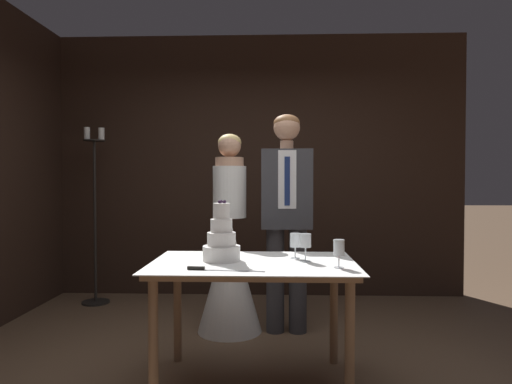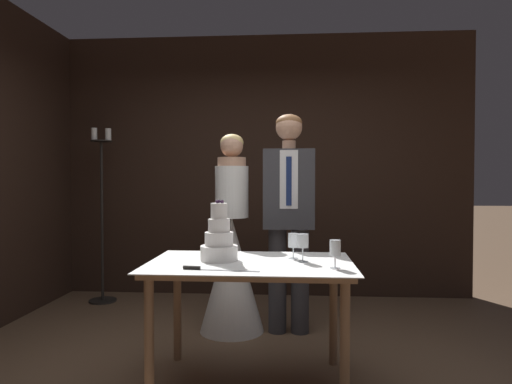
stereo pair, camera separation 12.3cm
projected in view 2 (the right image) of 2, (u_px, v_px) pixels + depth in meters
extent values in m
plane|color=brown|center=(239.00, 380.00, 2.91)|extent=(40.00, 40.00, 0.00)
cube|color=black|center=(261.00, 166.00, 5.09)|extent=(4.57, 0.12, 2.87)
cylinder|color=#8E6B4C|center=(149.00, 342.00, 2.58)|extent=(0.06, 0.06, 0.72)
cylinder|color=#8E6B4C|center=(345.00, 347.00, 2.50)|extent=(0.06, 0.06, 0.72)
cylinder|color=#8E6B4C|center=(177.00, 309.00, 3.23)|extent=(0.06, 0.06, 0.72)
cylinder|color=#8E6B4C|center=(333.00, 312.00, 3.15)|extent=(0.06, 0.06, 0.72)
cube|color=#8E6B4C|center=(250.00, 266.00, 2.86)|extent=(1.22, 0.77, 0.03)
cube|color=white|center=(250.00, 262.00, 2.86)|extent=(1.28, 0.83, 0.01)
cylinder|color=white|center=(219.00, 253.00, 2.91)|extent=(0.24, 0.24, 0.09)
cylinder|color=white|center=(219.00, 239.00, 2.90)|extent=(0.18, 0.18, 0.09)
cylinder|color=white|center=(219.00, 226.00, 2.90)|extent=(0.14, 0.14, 0.08)
cylinder|color=white|center=(219.00, 211.00, 2.90)|extent=(0.11, 0.11, 0.10)
sphere|color=#2D1933|center=(222.00, 202.00, 2.89)|extent=(0.02, 0.02, 0.02)
sphere|color=#2D1933|center=(219.00, 201.00, 2.91)|extent=(0.02, 0.02, 0.02)
sphere|color=#2D1933|center=(217.00, 202.00, 2.88)|extent=(0.02, 0.02, 0.02)
cube|color=silver|center=(230.00, 270.00, 2.58)|extent=(0.35, 0.06, 0.00)
cylinder|color=black|center=(192.00, 268.00, 2.62)|extent=(0.10, 0.03, 0.02)
cylinder|color=silver|center=(293.00, 258.00, 2.98)|extent=(0.06, 0.06, 0.00)
cylinder|color=silver|center=(293.00, 253.00, 2.97)|extent=(0.01, 0.01, 0.07)
cylinder|color=silver|center=(293.00, 240.00, 2.97)|extent=(0.07, 0.07, 0.09)
cylinder|color=silver|center=(335.00, 268.00, 2.65)|extent=(0.06, 0.06, 0.00)
cylinder|color=silver|center=(335.00, 262.00, 2.65)|extent=(0.01, 0.01, 0.07)
cylinder|color=silver|center=(335.00, 248.00, 2.64)|extent=(0.06, 0.06, 0.09)
cylinder|color=maroon|center=(335.00, 253.00, 2.64)|extent=(0.05, 0.05, 0.03)
cylinder|color=silver|center=(303.00, 262.00, 2.85)|extent=(0.07, 0.07, 0.00)
cylinder|color=silver|center=(303.00, 254.00, 2.85)|extent=(0.01, 0.01, 0.09)
cylinder|color=silver|center=(303.00, 241.00, 2.85)|extent=(0.07, 0.07, 0.09)
cylinder|color=maroon|center=(303.00, 245.00, 2.85)|extent=(0.06, 0.06, 0.03)
cone|color=white|center=(232.00, 274.00, 3.84)|extent=(0.54, 0.54, 0.96)
cylinder|color=white|center=(232.00, 192.00, 3.82)|extent=(0.28, 0.28, 0.43)
cylinder|color=tan|center=(232.00, 162.00, 3.81)|extent=(0.24, 0.24, 0.07)
sphere|color=tan|center=(232.00, 146.00, 3.81)|extent=(0.19, 0.19, 0.19)
ellipsoid|color=#D6B770|center=(232.00, 143.00, 3.82)|extent=(0.20, 0.20, 0.14)
cylinder|color=#38383D|center=(277.00, 280.00, 3.81)|extent=(0.15, 0.15, 0.87)
cylinder|color=#38383D|center=(300.00, 281.00, 3.80)|extent=(0.15, 0.15, 0.87)
cube|color=#38383D|center=(289.00, 189.00, 3.79)|extent=(0.42, 0.24, 0.66)
cube|color=white|center=(289.00, 179.00, 3.66)|extent=(0.15, 0.01, 0.47)
cube|color=navy|center=(289.00, 181.00, 3.65)|extent=(0.04, 0.01, 0.39)
cylinder|color=tan|center=(289.00, 145.00, 3.78)|extent=(0.11, 0.11, 0.07)
sphere|color=tan|center=(289.00, 127.00, 3.77)|extent=(0.22, 0.22, 0.22)
ellipsoid|color=brown|center=(289.00, 123.00, 3.78)|extent=(0.22, 0.22, 0.14)
cylinder|color=black|center=(103.00, 301.00, 4.78)|extent=(0.28, 0.28, 0.02)
cylinder|color=black|center=(102.00, 221.00, 4.76)|extent=(0.03, 0.03, 1.66)
cylinder|color=black|center=(101.00, 141.00, 4.74)|extent=(0.22, 0.22, 0.01)
cylinder|color=white|center=(94.00, 134.00, 4.74)|extent=(0.06, 0.06, 0.13)
cylinder|color=white|center=(108.00, 134.00, 4.73)|extent=(0.06, 0.06, 0.12)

